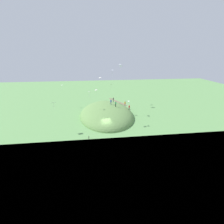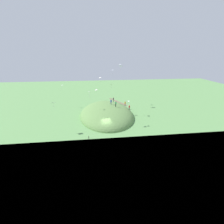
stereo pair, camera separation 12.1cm
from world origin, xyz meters
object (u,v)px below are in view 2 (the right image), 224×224
at_px(kite_5, 120,64).
at_px(kite_2, 113,71).
at_px(kite_6, 100,78).
at_px(kite_9, 111,84).
at_px(person_near_shore, 111,101).
at_px(person_with_child, 125,103).
at_px(kite_0, 89,92).
at_px(kite_7, 53,103).
at_px(kite_4, 128,102).
at_px(person_walking_path, 113,99).
at_px(person_watching_kites, 116,103).
at_px(kite_1, 62,86).
at_px(mooring_post, 89,138).
at_px(kite_8, 96,90).
at_px(person_on_hilltop, 129,107).
at_px(kite_3, 121,66).

bearing_deg(kite_5, kite_2, 159.36).
distance_m(kite_6, kite_9, 14.32).
bearing_deg(kite_6, person_near_shore, -152.63).
distance_m(person_with_child, kite_6, 12.35).
distance_m(kite_0, kite_2, 9.90).
bearing_deg(kite_7, person_near_shore, -53.90).
bearing_deg(person_with_child, kite_2, -52.73).
height_order(person_near_shore, kite_2, kite_2).
xyz_separation_m(person_near_shore, kite_4, (-9.08, -3.62, 2.41)).
bearing_deg(person_walking_path, person_near_shore, 3.94).
bearing_deg(person_watching_kites, kite_1, 4.34).
height_order(person_near_shore, kite_6, kite_6).
relative_size(kite_4, mooring_post, 1.86).
bearing_deg(kite_2, kite_8, 29.48).
height_order(person_watching_kites, kite_4, kite_4).
height_order(kite_1, kite_9, kite_9).
xyz_separation_m(kite_1, kite_8, (-0.77, -12.10, -1.75)).
height_order(kite_5, mooring_post, kite_5).
height_order(person_on_hilltop, kite_9, kite_9).
height_order(kite_8, kite_9, kite_9).
relative_size(kite_7, mooring_post, 2.30).
relative_size(person_near_shore, kite_5, 1.42).
distance_m(kite_0, kite_6, 10.30).
xyz_separation_m(person_with_child, mooring_post, (-20.69, 12.72, -1.77)).
xyz_separation_m(kite_4, kite_5, (20.80, -1.21, 8.22)).
relative_size(person_near_shore, kite_7, 0.87).
xyz_separation_m(person_with_child, kite_2, (-4.02, 5.01, 11.72)).
height_order(kite_0, kite_9, kite_9).
bearing_deg(person_with_child, kite_0, -59.64).
height_order(kite_2, kite_4, kite_2).
distance_m(kite_5, kite_8, 13.00).
bearing_deg(kite_1, person_near_shore, -120.33).
xyz_separation_m(kite_0, kite_8, (12.22, -2.35, -2.02)).
relative_size(person_with_child, kite_0, 0.94).
bearing_deg(kite_3, kite_8, 87.18).
bearing_deg(person_near_shore, kite_5, -35.99).
bearing_deg(kite_3, kite_1, 86.70).
bearing_deg(kite_1, person_on_hilltop, -117.01).
bearing_deg(kite_7, mooring_post, -122.29).
bearing_deg(kite_4, person_on_hilltop, -15.51).
height_order(kite_0, mooring_post, kite_0).
relative_size(person_on_hilltop, kite_2, 0.78).
xyz_separation_m(person_walking_path, kite_7, (-16.91, 16.97, 4.20)).
height_order(person_near_shore, person_with_child, person_near_shore).
xyz_separation_m(person_walking_path, kite_6, (0.19, 4.57, 7.46)).
height_order(person_watching_kites, kite_3, kite_3).
bearing_deg(person_on_hilltop, kite_8, -28.36).
height_order(person_walking_path, kite_0, kite_0).
bearing_deg(kite_8, person_near_shore, -153.72).
xyz_separation_m(person_watching_kites, kite_5, (13.91, -3.63, 10.60)).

